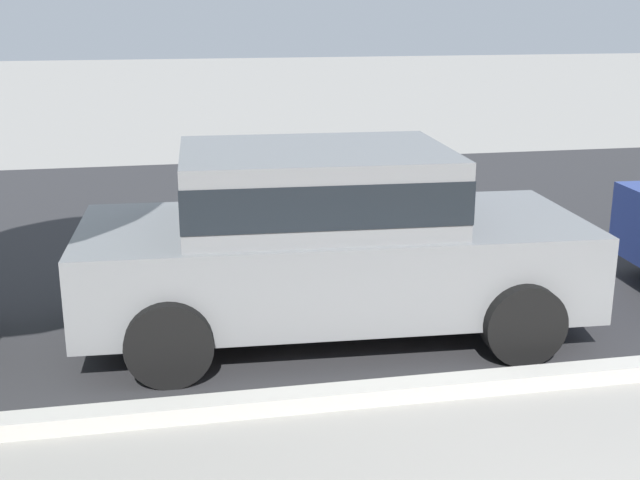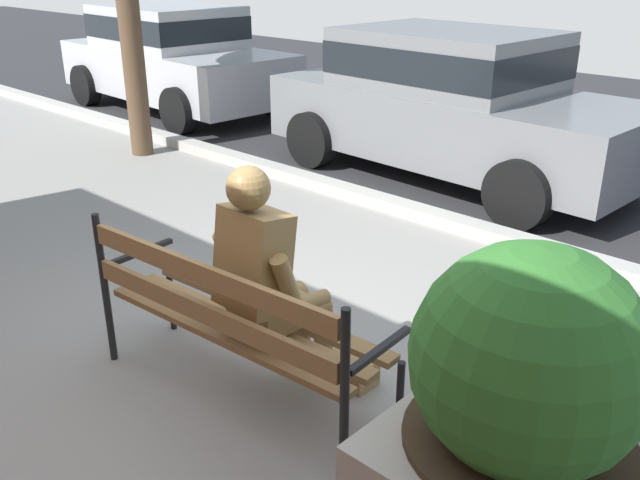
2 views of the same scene
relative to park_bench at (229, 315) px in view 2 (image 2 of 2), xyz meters
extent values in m
plane|color=gray|center=(-0.21, 0.11, -0.54)|extent=(80.00, 80.00, 0.00)
cube|color=#B2AFA8|center=(-0.21, 3.01, -0.48)|extent=(60.00, 0.20, 0.12)
cube|color=olive|center=(0.01, -0.07, -0.09)|extent=(1.70, 0.24, 0.04)
cube|color=olive|center=(-0.01, 0.11, -0.09)|extent=(1.70, 0.24, 0.04)
cube|color=olive|center=(-0.02, 0.29, -0.09)|extent=(1.70, 0.24, 0.04)
cube|color=olive|center=(0.01, -0.16, 0.08)|extent=(1.70, 0.16, 0.11)
cube|color=olive|center=(0.01, -0.16, 0.30)|extent=(1.70, 0.16, 0.11)
cylinder|color=black|center=(-0.90, 0.24, -0.32)|extent=(0.04, 0.04, 0.45)
cylinder|color=black|center=(-0.87, -0.23, -0.07)|extent=(0.04, 0.04, 0.95)
cube|color=black|center=(-0.89, 0.04, 0.08)|extent=(0.07, 0.48, 0.03)
cylinder|color=black|center=(0.85, 0.37, -0.32)|extent=(0.04, 0.04, 0.45)
cylinder|color=black|center=(0.89, -0.09, -0.07)|extent=(0.04, 0.04, 0.95)
cube|color=black|center=(0.87, 0.17, 0.08)|extent=(0.07, 0.48, 0.03)
cube|color=olive|center=(0.13, 0.17, 0.02)|extent=(0.35, 0.33, 0.16)
cube|color=olive|center=(0.13, 0.07, 0.34)|extent=(0.37, 0.30, 0.55)
sphere|color=olive|center=(0.13, 0.06, 0.72)|extent=(0.22, 0.22, 0.22)
cylinder|color=olive|center=(-0.09, 0.09, 0.29)|extent=(0.09, 0.18, 0.29)
cylinder|color=olive|center=(-0.10, 0.23, 0.12)|extent=(0.09, 0.27, 0.10)
cylinder|color=olive|center=(0.35, 0.08, 0.29)|extent=(0.09, 0.18, 0.29)
cylinder|color=olive|center=(0.36, 0.22, 0.12)|extent=(0.09, 0.27, 0.10)
cylinder|color=olive|center=(0.04, 0.31, -0.02)|extent=(0.14, 0.37, 0.14)
cylinder|color=olive|center=(0.05, 0.49, -0.29)|extent=(0.11, 0.11, 0.50)
cube|color=olive|center=(0.05, 0.55, -0.51)|extent=(0.11, 0.24, 0.07)
cylinder|color=olive|center=(0.22, 0.31, -0.02)|extent=(0.14, 0.37, 0.14)
cylinder|color=olive|center=(0.23, 0.49, -0.29)|extent=(0.11, 0.11, 0.50)
cube|color=olive|center=(0.23, 0.55, -0.51)|extent=(0.11, 0.24, 0.07)
cube|color=olive|center=(0.36, 0.58, -0.46)|extent=(0.28, 0.19, 0.16)
cylinder|color=#38281C|center=(1.64, 0.03, 0.08)|extent=(0.87, 0.87, 0.03)
sphere|color=#2D6B28|center=(1.64, 0.03, 0.43)|extent=(0.86, 0.86, 0.86)
cylinder|color=brown|center=(-4.70, 2.52, 0.97)|extent=(0.26, 0.26, 3.04)
cube|color=#B7B7BC|center=(-6.45, 4.34, 0.07)|extent=(4.18, 1.89, 0.70)
cube|color=#B7B7BC|center=(-6.60, 4.34, 0.72)|extent=(2.20, 1.66, 0.60)
cube|color=black|center=(-6.60, 4.34, 0.72)|extent=(2.22, 1.68, 0.33)
cylinder|color=black|center=(-5.08, 5.12, -0.22)|extent=(0.65, 0.25, 0.64)
cylinder|color=black|center=(-5.16, 3.42, -0.22)|extent=(0.65, 0.25, 0.64)
cylinder|color=black|center=(-7.74, 5.25, -0.22)|extent=(0.65, 0.25, 0.64)
cylinder|color=black|center=(-7.82, 3.55, -0.22)|extent=(0.65, 0.25, 0.64)
cube|color=slate|center=(-1.42, 4.34, 0.07)|extent=(4.18, 1.89, 0.70)
cube|color=slate|center=(-1.57, 4.34, 0.72)|extent=(2.20, 1.66, 0.60)
cube|color=black|center=(-1.57, 4.34, 0.72)|extent=(2.22, 1.68, 0.33)
cylinder|color=black|center=(-0.05, 5.12, -0.22)|extent=(0.65, 0.25, 0.64)
cylinder|color=black|center=(-0.13, 3.42, -0.22)|extent=(0.65, 0.25, 0.64)
cylinder|color=black|center=(-2.71, 5.25, -0.22)|extent=(0.65, 0.25, 0.64)
cylinder|color=black|center=(-2.79, 3.55, -0.22)|extent=(0.65, 0.25, 0.64)
camera|label=1|loc=(-2.77, -1.99, 2.13)|focal=45.93mm
camera|label=2|loc=(2.51, -1.99, 1.77)|focal=38.48mm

